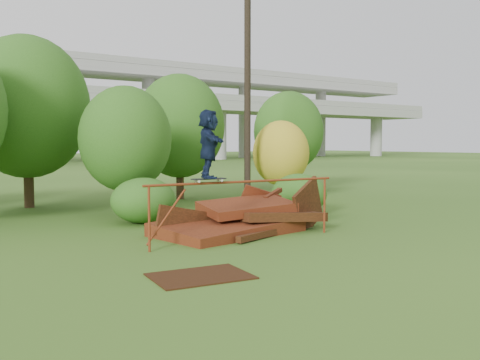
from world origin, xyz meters
TOP-DOWN VIEW (x-y plane):
  - ground at (0.00, 0.00)m, footprint 240.00×240.00m
  - scrap_pile at (-0.01, 3.04)m, footprint 5.64×3.10m
  - grind_rail at (-0.77, 1.81)m, footprint 5.60×0.48m
  - skateboard at (-1.84, 1.88)m, footprint 0.90×0.30m
  - skater at (-1.84, 1.88)m, footprint 1.09×1.66m
  - flat_plate at (-3.64, -0.72)m, footprint 2.02×1.56m
  - tree_1 at (-3.56, 12.68)m, footprint 4.88×4.88m
  - tree_2 at (-1.27, 8.40)m, footprint 3.26×3.26m
  - tree_3 at (2.94, 12.12)m, footprint 4.11×4.11m
  - tree_4 at (6.83, 9.60)m, footprint 2.61×2.61m
  - tree_5 at (10.28, 13.15)m, footprint 3.84×3.84m
  - shrub_left at (-1.59, 6.25)m, footprint 2.12×1.95m
  - shrub_right at (3.90, 4.99)m, footprint 2.08×1.90m
  - utility_pole at (4.61, 9.15)m, footprint 1.40×0.28m

SIDE VIEW (x-z plane):
  - ground at x=0.00m, z-range 0.00..0.00m
  - flat_plate at x=-3.64m, z-range 0.00..0.03m
  - scrap_pile at x=-0.01m, z-range -0.57..1.24m
  - shrub_left at x=-1.59m, z-range 0.00..1.47m
  - shrub_right at x=3.90m, z-range 0.00..1.47m
  - grind_rail at x=-0.77m, z-range 0.51..2.11m
  - skateboard at x=-1.84m, z-range 1.63..1.72m
  - tree_4 at x=6.83m, z-range 0.29..3.89m
  - skater at x=-1.84m, z-range 1.69..3.40m
  - tree_2 at x=-1.27m, z-range 0.41..5.00m
  - tree_5 at x=10.28m, z-range 0.48..5.88m
  - tree_3 at x=2.94m, z-range 0.48..6.18m
  - tree_1 at x=-3.56m, z-range 0.58..7.37m
  - utility_pole at x=4.61m, z-range 0.07..10.52m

